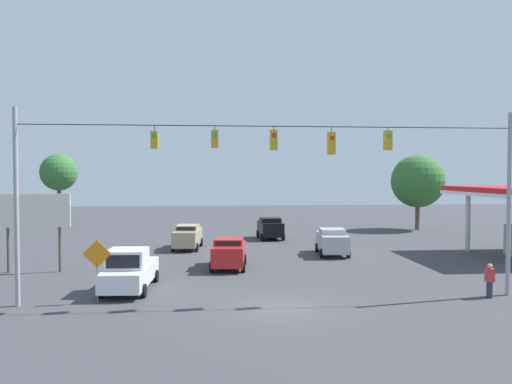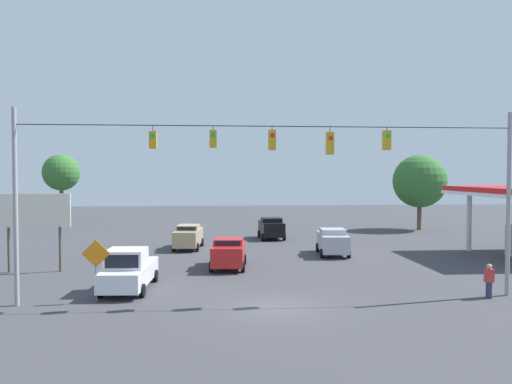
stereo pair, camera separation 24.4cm
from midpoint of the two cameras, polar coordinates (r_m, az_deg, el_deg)
ground_plane at (r=22.27m, az=2.50°, el=-13.01°), size 140.00×140.00×0.00m
overhead_signal_span at (r=22.69m, az=2.47°, el=1.76°), size 22.78×0.38×8.70m
sedan_tan_withflow_far at (r=39.14m, az=-7.56°, el=-5.04°), size 2.31×4.55×1.85m
sedan_silver_oncoming_far at (r=36.31m, az=8.94°, el=-5.58°), size 2.39×4.37×1.87m
pickup_truck_white_parked_shoulder at (r=25.97m, az=-14.07°, el=-8.69°), size 2.42×5.37×2.12m
sedan_red_withflow_mid at (r=30.95m, az=-2.93°, el=-6.92°), size 2.39×4.20×1.84m
sedan_black_oncoming_deep at (r=44.66m, az=1.92°, el=-4.12°), size 2.23×3.93×1.89m
traffic_cone_nearest at (r=26.09m, az=-14.17°, el=-10.21°), size 0.40×0.40×0.55m
traffic_cone_second at (r=27.76m, az=-13.07°, el=-9.45°), size 0.40×0.40×0.55m
traffic_cone_third at (r=29.76m, az=-12.59°, el=-8.67°), size 0.40×0.40×0.55m
roadside_billboard at (r=32.16m, az=-23.83°, el=-2.43°), size 4.20×0.16×4.64m
work_zone_sign at (r=23.74m, az=-17.55°, el=-7.25°), size 1.27×0.06×2.84m
pedestrian at (r=25.99m, az=25.34°, el=-9.21°), size 0.40×0.28×1.61m
tree_horizon_left at (r=63.96m, az=-21.27°, el=2.06°), size 4.35×4.35×8.17m
tree_horizon_right at (r=54.42m, az=18.32°, el=1.18°), size 5.49×5.49×7.81m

